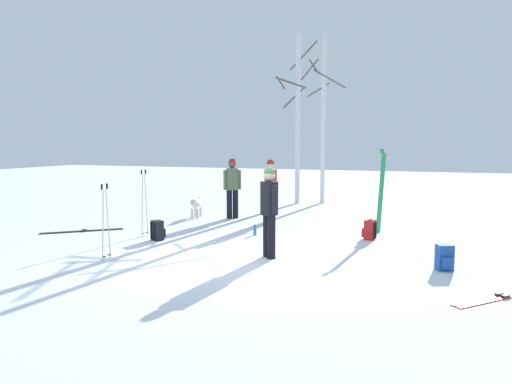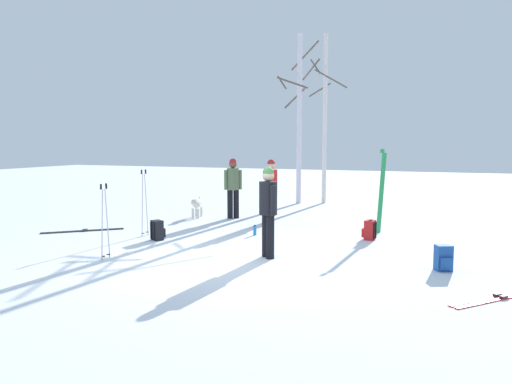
% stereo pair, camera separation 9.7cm
% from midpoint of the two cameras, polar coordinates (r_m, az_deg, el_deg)
% --- Properties ---
extents(ground_plane, '(60.00, 60.00, 0.00)m').
position_cam_midpoint_polar(ground_plane, '(9.00, -3.39, -8.04)').
color(ground_plane, white).
extents(person_0, '(0.43, 0.35, 1.72)m').
position_cam_midpoint_polar(person_0, '(13.77, -2.53, 0.92)').
color(person_0, black).
rests_on(person_0, ground_plane).
extents(person_1, '(0.39, 0.40, 1.72)m').
position_cam_midpoint_polar(person_1, '(9.01, 1.75, -1.67)').
color(person_1, black).
rests_on(person_1, ground_plane).
extents(person_2, '(0.34, 0.51, 1.72)m').
position_cam_midpoint_polar(person_2, '(13.04, 2.01, 0.65)').
color(person_2, '#4C4C56').
rests_on(person_2, ground_plane).
extents(dog, '(0.36, 0.88, 0.57)m').
position_cam_midpoint_polar(dog, '(14.05, -6.83, -1.45)').
color(dog, beige).
rests_on(dog, ground_plane).
extents(ski_pair_planted_0, '(0.19, 0.21, 2.02)m').
position_cam_midpoint_polar(ski_pair_planted_0, '(11.94, 14.82, 0.09)').
color(ski_pair_planted_0, green).
rests_on(ski_pair_planted_0, ground_plane).
extents(ski_pair_lying_0, '(1.32, 1.42, 0.05)m').
position_cam_midpoint_polar(ski_pair_lying_0, '(7.68, 27.05, -11.05)').
color(ski_pair_lying_0, red).
rests_on(ski_pair_lying_0, ground_plane).
extents(ski_pair_lying_1, '(1.56, 1.39, 0.05)m').
position_cam_midpoint_polar(ski_pair_lying_1, '(12.57, -19.55, -4.34)').
color(ski_pair_lying_1, black).
rests_on(ski_pair_lying_1, ground_plane).
extents(ski_poles_0, '(0.07, 0.25, 1.41)m').
position_cam_midpoint_polar(ski_poles_0, '(9.33, -17.17, -3.07)').
color(ski_poles_0, '#B2B2BC').
rests_on(ski_poles_0, ground_plane).
extents(ski_poles_1, '(0.07, 0.27, 1.54)m').
position_cam_midpoint_polar(ski_poles_1, '(11.45, -12.83, -1.01)').
color(ski_poles_1, '#B2B2BC').
rests_on(ski_poles_1, ground_plane).
extents(backpack_0, '(0.33, 0.34, 0.44)m').
position_cam_midpoint_polar(backpack_0, '(10.98, -11.32, -4.47)').
color(backpack_0, black).
rests_on(backpack_0, ground_plane).
extents(backpack_1, '(0.31, 0.29, 0.44)m').
position_cam_midpoint_polar(backpack_1, '(11.10, 13.51, -4.41)').
color(backpack_1, red).
rests_on(backpack_1, ground_plane).
extents(backpack_2, '(0.32, 0.34, 0.44)m').
position_cam_midpoint_polar(backpack_2, '(8.83, 21.59, -7.30)').
color(backpack_2, '#1E4C99').
rests_on(backpack_2, ground_plane).
extents(water_bottle_0, '(0.08, 0.08, 0.24)m').
position_cam_midpoint_polar(water_bottle_0, '(11.34, 0.11, -4.55)').
color(water_bottle_0, '#1E72BF').
rests_on(water_bottle_0, ground_plane).
extents(birch_tree_0, '(1.61, 1.60, 5.93)m').
position_cam_midpoint_polar(birch_tree_0, '(17.26, 5.26, 9.06)').
color(birch_tree_0, silver).
rests_on(birch_tree_0, ground_plane).
extents(birch_tree_1, '(1.43, 1.44, 5.95)m').
position_cam_midpoint_polar(birch_tree_1, '(17.43, 8.27, 8.74)').
color(birch_tree_1, silver).
rests_on(birch_tree_1, ground_plane).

